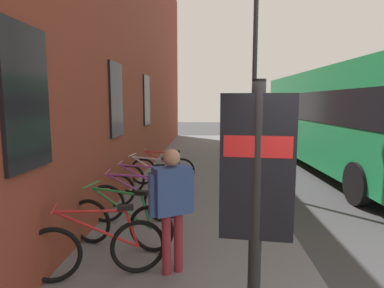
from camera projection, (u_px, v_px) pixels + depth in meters
The scene contains 13 objects.
ground at pixel (313, 203), 7.62m from camera, with size 60.00×60.00×0.00m, color #38383A.
sidewalk_pavement at pixel (199, 179), 9.73m from camera, with size 24.00×3.50×0.12m, color slate.
station_facade at pixel (135, 40), 10.26m from camera, with size 22.00×0.65×8.63m.
bicycle_leaning_wall at pixel (97, 249), 4.11m from camera, with size 0.64×1.72×0.97m.
bicycle_end_of_row at pixel (120, 223), 4.97m from camera, with size 0.59×1.73×0.97m.
bicycle_mid_rack at pixel (134, 202), 6.04m from camera, with size 0.48×1.77×0.97m.
bicycle_by_door at pixel (143, 189), 6.90m from camera, with size 0.48×1.77×0.97m.
bicycle_under_window at pixel (152, 179), 7.82m from camera, with size 0.49×1.76×0.97m.
bicycle_beside_lamp at pixel (163, 170), 8.80m from camera, with size 0.48×1.77×0.97m.
transit_info_sign at pixel (256, 188), 2.43m from camera, with size 0.15×0.56×2.40m.
city_bus at pixel (346, 115), 10.53m from camera, with size 10.60×2.98×3.35m.
pedestrian_near_bus at pixel (172, 198), 4.15m from camera, with size 0.44×0.56×1.65m.
street_lamp at pixel (255, 57), 8.21m from camera, with size 0.28×0.28×5.75m.
Camera 1 is at (-1.51, 1.47, 2.36)m, focal length 30.33 mm.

